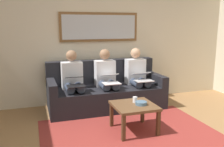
% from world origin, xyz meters
% --- Properties ---
extents(wall_rear, '(6.00, 0.12, 2.60)m').
position_xyz_m(wall_rear, '(0.00, -2.60, 1.30)').
color(wall_rear, beige).
rests_on(wall_rear, ground_plane).
extents(area_rug, '(2.60, 1.80, 0.01)m').
position_xyz_m(area_rug, '(0.00, -0.85, 0.00)').
color(area_rug, maroon).
rests_on(area_rug, ground_plane).
extents(couch, '(2.20, 0.90, 0.90)m').
position_xyz_m(couch, '(0.00, -2.12, 0.31)').
color(couch, black).
rests_on(couch, ground_plane).
extents(framed_mirror, '(1.61, 0.05, 0.58)m').
position_xyz_m(framed_mirror, '(0.00, -2.51, 1.55)').
color(framed_mirror, brown).
extents(coffee_table, '(0.62, 0.62, 0.42)m').
position_xyz_m(coffee_table, '(-0.09, -0.90, 0.36)').
color(coffee_table, brown).
rests_on(coffee_table, ground_plane).
extents(cup, '(0.07, 0.07, 0.09)m').
position_xyz_m(cup, '(-0.14, -0.99, 0.47)').
color(cup, silver).
rests_on(cup, coffee_table).
extents(bowl, '(0.17, 0.17, 0.05)m').
position_xyz_m(bowl, '(-0.18, -0.85, 0.45)').
color(bowl, slate).
rests_on(bowl, coffee_table).
extents(person_left, '(0.38, 0.58, 1.14)m').
position_xyz_m(person_left, '(-0.64, -2.05, 0.61)').
color(person_left, silver).
rests_on(person_left, couch).
extents(laptop_silver, '(0.33, 0.36, 0.16)m').
position_xyz_m(laptop_silver, '(-0.64, -1.81, 0.63)').
color(laptop_silver, silver).
extents(person_middle, '(0.38, 0.58, 1.14)m').
position_xyz_m(person_middle, '(0.00, -2.05, 0.61)').
color(person_middle, silver).
rests_on(person_middle, couch).
extents(laptop_white, '(0.31, 0.39, 0.17)m').
position_xyz_m(laptop_white, '(0.00, -1.82, 0.63)').
color(laptop_white, white).
extents(person_right, '(0.38, 0.58, 1.14)m').
position_xyz_m(person_right, '(0.64, -2.05, 0.61)').
color(person_right, silver).
rests_on(person_right, couch).
extents(laptop_black, '(0.31, 0.38, 0.16)m').
position_xyz_m(laptop_black, '(0.64, -1.81, 0.63)').
color(laptop_black, black).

